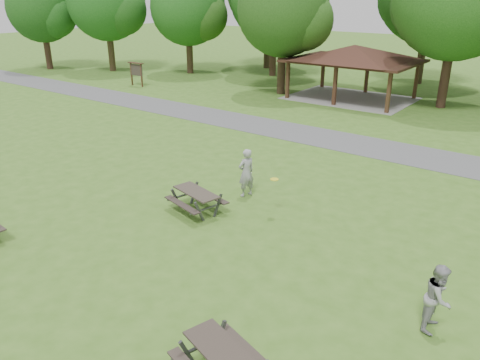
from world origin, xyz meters
name	(u,v)px	position (x,y,z in m)	size (l,w,h in m)	color
ground	(132,254)	(0.00, 0.00, 0.00)	(160.00, 160.00, 0.00)	#3A641C
asphalt_path	(340,141)	(0.00, 14.00, 0.01)	(120.00, 3.20, 0.02)	#4B4B4E
pavilion	(354,55)	(-4.00, 24.00, 3.06)	(8.60, 7.01, 3.76)	#342012
notice_board	(136,70)	(-20.00, 18.00, 1.31)	(1.60, 0.30, 1.88)	#382414
tree_row_a	(107,4)	(-27.91, 22.03, 6.15)	(7.56, 7.20, 9.97)	#322516
tree_row_b	(189,10)	(-20.92, 25.53, 5.67)	(7.14, 6.80, 9.28)	#322116
tree_row_c	(275,0)	(-13.90, 29.03, 6.54)	(8.19, 7.80, 10.67)	#321E16
tree_row_d	(284,13)	(-8.92, 22.53, 5.77)	(6.93, 6.60, 9.27)	black
tree_flank_left	(42,10)	(-33.92, 19.03, 5.53)	(6.72, 6.40, 8.93)	#321F16
picnic_table_middle	(196,196)	(-0.36, 3.29, 0.59)	(2.14, 1.87, 0.80)	#302923
picnic_table_far	(223,358)	(5.20, -2.17, 0.59)	(2.19, 1.94, 0.80)	#2C2420
frisbee_in_flight	(274,179)	(1.93, 4.69, 1.33)	(0.30, 0.30, 0.02)	yellow
frisbee_thrower	(246,173)	(0.20, 5.45, 0.93)	(0.68, 0.44, 1.85)	#959597
frisbee_catcher	(438,298)	(8.07, 1.98, 0.82)	(0.80, 0.62, 1.65)	#949496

